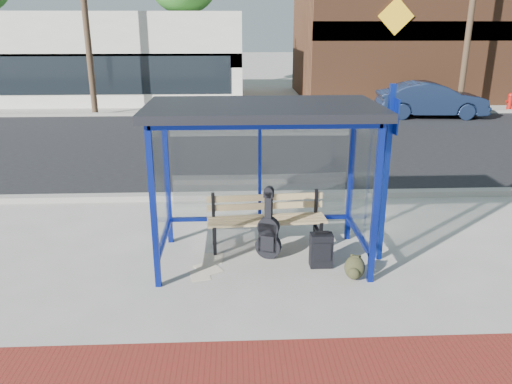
{
  "coord_description": "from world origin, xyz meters",
  "views": [
    {
      "loc": [
        -0.42,
        -7.02,
        3.49
      ],
      "look_at": [
        -0.09,
        0.2,
        1.05
      ],
      "focal_mm": 35.0,
      "sensor_mm": 36.0,
      "label": 1
    }
  ],
  "objects_px": {
    "guitar_bag": "(268,234)",
    "suitcase": "(321,250)",
    "bench": "(266,217)",
    "backpack": "(355,268)",
    "fire_hydrant": "(510,101)",
    "parked_car": "(431,100)"
  },
  "relations": [
    {
      "from": "guitar_bag",
      "to": "parked_car",
      "type": "xyz_separation_m",
      "value": [
        7.22,
        12.16,
        0.28
      ]
    },
    {
      "from": "guitar_bag",
      "to": "fire_hydrant",
      "type": "relative_size",
      "value": 1.42
    },
    {
      "from": "guitar_bag",
      "to": "fire_hydrant",
      "type": "xyz_separation_m",
      "value": [
        11.06,
        13.35,
        0.02
      ]
    },
    {
      "from": "backpack",
      "to": "fire_hydrant",
      "type": "distance_m",
      "value": 17.21
    },
    {
      "from": "suitcase",
      "to": "parked_car",
      "type": "bearing_deg",
      "value": 62.14
    },
    {
      "from": "backpack",
      "to": "fire_hydrant",
      "type": "height_order",
      "value": "fire_hydrant"
    },
    {
      "from": "suitcase",
      "to": "backpack",
      "type": "distance_m",
      "value": 0.59
    },
    {
      "from": "suitcase",
      "to": "fire_hydrant",
      "type": "bearing_deg",
      "value": 52.52
    },
    {
      "from": "bench",
      "to": "guitar_bag",
      "type": "xyz_separation_m",
      "value": [
        0.0,
        -0.46,
        -0.11
      ]
    },
    {
      "from": "bench",
      "to": "guitar_bag",
      "type": "bearing_deg",
      "value": -93.28
    },
    {
      "from": "guitar_bag",
      "to": "suitcase",
      "type": "relative_size",
      "value": 1.91
    },
    {
      "from": "suitcase",
      "to": "bench",
      "type": "bearing_deg",
      "value": 133.66
    },
    {
      "from": "bench",
      "to": "fire_hydrant",
      "type": "bearing_deg",
      "value": 45.52
    },
    {
      "from": "parked_car",
      "to": "fire_hydrant",
      "type": "height_order",
      "value": "parked_car"
    },
    {
      "from": "suitcase",
      "to": "parked_car",
      "type": "distance_m",
      "value": 14.07
    },
    {
      "from": "parked_car",
      "to": "fire_hydrant",
      "type": "xyz_separation_m",
      "value": [
        3.84,
        1.19,
        -0.26
      ]
    },
    {
      "from": "suitcase",
      "to": "fire_hydrant",
      "type": "xyz_separation_m",
      "value": [
        10.29,
        13.69,
        0.15
      ]
    },
    {
      "from": "suitcase",
      "to": "backpack",
      "type": "xyz_separation_m",
      "value": [
        0.42,
        -0.4,
        -0.1
      ]
    },
    {
      "from": "guitar_bag",
      "to": "backpack",
      "type": "relative_size",
      "value": 3.13
    },
    {
      "from": "suitcase",
      "to": "parked_car",
      "type": "xyz_separation_m",
      "value": [
        6.45,
        12.49,
        0.41
      ]
    },
    {
      "from": "bench",
      "to": "guitar_bag",
      "type": "distance_m",
      "value": 0.47
    },
    {
      "from": "backpack",
      "to": "guitar_bag",
      "type": "bearing_deg",
      "value": 165.83
    }
  ]
}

